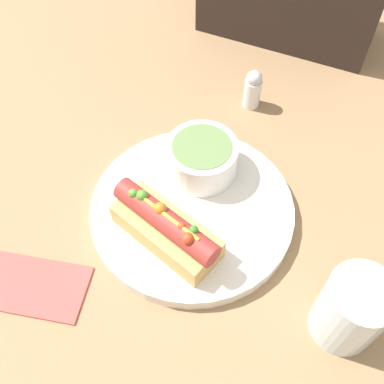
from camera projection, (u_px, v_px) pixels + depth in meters
ground_plane at (192, 214)px, 0.62m from camera, size 4.00×4.00×0.00m
dinner_plate at (192, 210)px, 0.61m from camera, size 0.27×0.27×0.02m
hot_dog at (166, 227)px, 0.55m from camera, size 0.15×0.10×0.06m
soup_bowl at (202, 157)px, 0.61m from camera, size 0.10×0.10×0.05m
spoon at (129, 195)px, 0.60m from camera, size 0.13×0.09×0.01m
drinking_glass at (351, 310)px, 0.49m from camera, size 0.07×0.07×0.10m
napkin at (31, 285)px, 0.55m from camera, size 0.15×0.11×0.01m
salt_shaker at (252, 89)px, 0.71m from camera, size 0.03×0.03×0.07m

